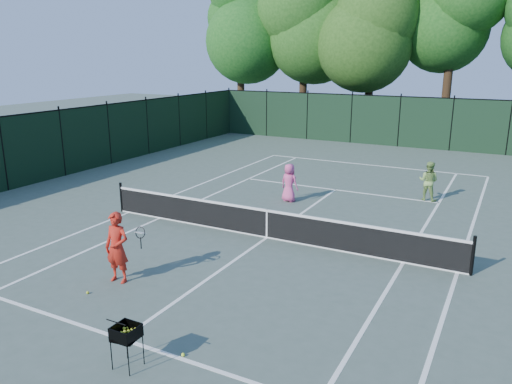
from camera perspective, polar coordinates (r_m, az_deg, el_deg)
The scene contains 21 objects.
ground at distance 15.36m, azimuth 1.25°, elevation -5.25°, with size 90.00×90.00×0.00m, color #47564C.
sideline_doubles_left at distance 18.33m, azimuth -14.30°, elevation -2.28°, with size 0.10×23.77×0.01m, color white.
sideline_doubles_right at distance 13.99m, azimuth 22.02°, elevation -8.54°, with size 0.10×23.77×0.01m, color white.
sideline_singles_left at distance 17.47m, azimuth -10.93°, elevation -2.94°, with size 0.10×23.77×0.01m, color white.
sideline_singles_right at distance 14.15m, azimuth 16.47°, elevation -7.75°, with size 0.10×23.77×0.01m, color white.
baseline_far at distance 26.14m, azimuth 12.97°, elevation 3.03°, with size 10.97×0.10×0.01m, color white.
service_line_near at distance 10.58m, azimuth -15.06°, elevation -15.92°, with size 8.23×0.10×0.01m, color white.
service_line_far at distance 21.02m, azimuth 9.06°, elevation 0.26°, with size 8.23×0.10×0.01m, color white.
center_service_line at distance 15.36m, azimuth 1.25°, elevation -5.24°, with size 0.10×12.80×0.01m, color white.
tennis_net at distance 15.20m, azimuth 1.26°, elevation -3.57°, with size 11.69×0.09×1.06m.
fence_far at distance 31.77m, azimuth 16.05°, elevation 7.70°, with size 24.00×0.05×3.00m, color black.
fence_left at distance 22.79m, azimuth -26.91°, elevation 3.82°, with size 0.05×36.00×3.00m, color black.
tree_0 at distance 39.57m, azimuth -1.81°, elevation 19.33°, with size 6.40×6.40×13.14m.
tree_1 at distance 37.87m, azimuth 5.62°, elevation 20.25°, with size 6.80×6.80×13.98m.
tree_2 at distance 36.00m, azimuth 13.24°, elevation 18.66°, with size 6.00×6.00×12.40m.
coach at distance 12.66m, azimuth -15.58°, elevation -6.13°, with size 0.91×0.68×1.78m.
player_pink at distance 18.99m, azimuth 3.82°, elevation 1.07°, with size 0.79×0.59×1.46m.
player_green at distance 20.18m, azimuth 19.11°, elevation 1.20°, with size 0.82×0.68×1.53m.
ball_hopper at distance 9.40m, azimuth -14.63°, elevation -15.29°, with size 0.49×0.49×0.82m.
loose_ball_near_cart at distance 9.83m, azimuth -8.34°, elevation -17.93°, with size 0.07×0.07×0.07m, color #CFF432.
loose_ball_midcourt at distance 12.56m, azimuth -18.69°, elevation -10.83°, with size 0.07×0.07×0.07m, color #C7D12A.
Camera 1 is at (6.39, -12.88, 5.40)m, focal length 35.00 mm.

